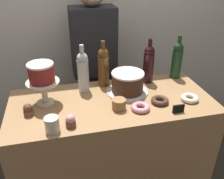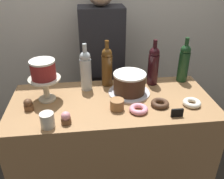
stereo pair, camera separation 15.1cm
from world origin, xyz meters
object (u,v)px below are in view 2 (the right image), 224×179
at_px(chocolate_round_cake, 129,83).
at_px(wine_bottle_dark_red, 153,65).
at_px(donut_sugar, 192,103).
at_px(price_sign_chalkboard, 177,113).
at_px(barista_figure, 102,73).
at_px(coffee_cup_ceramic, 47,120).
at_px(cookie_stack, 117,105).
at_px(donut_pink, 139,109).
at_px(white_layer_cake, 43,69).
at_px(donut_chocolate, 160,103).
at_px(cupcake_chocolate, 28,105).
at_px(wine_bottle_green, 184,62).
at_px(cupcake_strawberry, 66,118).
at_px(wine_bottle_amber, 107,66).
at_px(wine_bottle_clear, 86,70).
at_px(cake_stand_pedestal, 45,85).

bearing_deg(chocolate_round_cake, wine_bottle_dark_red, 32.32).
xyz_separation_m(donut_sugar, price_sign_chalkboard, (-0.14, -0.11, 0.01)).
height_order(donut_sugar, barista_figure, barista_figure).
bearing_deg(coffee_cup_ceramic, cookie_stack, 17.62).
bearing_deg(donut_sugar, donut_pink, -175.02).
bearing_deg(white_layer_cake, chocolate_round_cake, 2.11).
xyz_separation_m(donut_chocolate, coffee_cup_ceramic, (-0.66, -0.13, 0.03)).
height_order(coffee_cup_ceramic, barista_figure, barista_figure).
xyz_separation_m(price_sign_chalkboard, coffee_cup_ceramic, (-0.72, -0.01, 0.02)).
bearing_deg(chocolate_round_cake, donut_sugar, -28.63).
relative_size(cupcake_chocolate, barista_figure, 0.05).
relative_size(wine_bottle_green, cookie_stack, 3.87).
relative_size(cupcake_strawberry, price_sign_chalkboard, 1.06).
height_order(wine_bottle_amber, wine_bottle_green, same).
bearing_deg(wine_bottle_clear, donut_chocolate, -31.61).
xyz_separation_m(donut_sugar, coffee_cup_ceramic, (-0.86, -0.12, 0.03)).
distance_m(donut_pink, barista_figure, 0.77).
relative_size(wine_bottle_green, wine_bottle_dark_red, 1.00).
bearing_deg(cupcake_chocolate, cake_stand_pedestal, 48.71).
xyz_separation_m(wine_bottle_amber, donut_chocolate, (0.29, -0.32, -0.13)).
relative_size(chocolate_round_cake, wine_bottle_clear, 0.66).
xyz_separation_m(wine_bottle_dark_red, price_sign_chalkboard, (0.03, -0.42, -0.12)).
relative_size(donut_chocolate, price_sign_chalkboard, 1.60).
bearing_deg(chocolate_round_cake, cupcake_strawberry, -144.19).
xyz_separation_m(wine_bottle_green, donut_chocolate, (-0.26, -0.32, -0.13)).
bearing_deg(cupcake_strawberry, wine_bottle_amber, 58.05).
bearing_deg(price_sign_chalkboard, cake_stand_pedestal, 159.53).
bearing_deg(donut_chocolate, wine_bottle_amber, 132.51).
relative_size(chocolate_round_cake, wine_bottle_dark_red, 0.66).
bearing_deg(wine_bottle_clear, cupcake_chocolate, -147.73).
distance_m(cake_stand_pedestal, donut_sugar, 0.92).
bearing_deg(wine_bottle_amber, coffee_cup_ceramic, -129.03).
bearing_deg(wine_bottle_amber, cookie_stack, -85.52).
bearing_deg(donut_chocolate, wine_bottle_dark_red, 84.43).
xyz_separation_m(chocolate_round_cake, cookie_stack, (-0.11, -0.19, -0.04)).
bearing_deg(wine_bottle_amber, donut_pink, -67.84).
height_order(wine_bottle_clear, donut_pink, wine_bottle_clear).
height_order(cupcake_chocolate, cookie_stack, cupcake_chocolate).
xyz_separation_m(cupcake_chocolate, coffee_cup_ceramic, (0.13, -0.18, 0.01)).
relative_size(donut_chocolate, cookie_stack, 1.33).
height_order(cupcake_strawberry, cookie_stack, cupcake_strawberry).
xyz_separation_m(chocolate_round_cake, wine_bottle_dark_red, (0.19, 0.12, 0.07)).
xyz_separation_m(cake_stand_pedestal, coffee_cup_ceramic, (0.04, -0.29, -0.06)).
relative_size(cake_stand_pedestal, cupcake_chocolate, 2.70).
distance_m(cake_stand_pedestal, wine_bottle_green, 0.97).
distance_m(white_layer_cake, cookie_stack, 0.50).
xyz_separation_m(wine_bottle_dark_red, cupcake_strawberry, (-0.59, -0.41, -0.11)).
bearing_deg(cake_stand_pedestal, donut_pink, -20.34).
xyz_separation_m(wine_bottle_green, donut_sugar, (-0.06, -0.34, -0.13)).
height_order(cupcake_strawberry, barista_figure, barista_figure).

